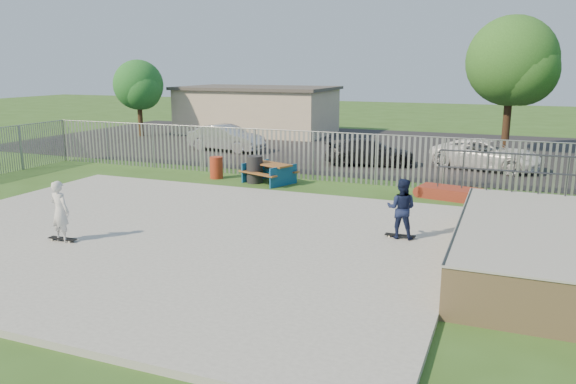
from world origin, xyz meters
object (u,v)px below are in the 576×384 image
at_px(car_silver, 226,138).
at_px(tree_mid, 512,61).
at_px(skater_white, 60,211).
at_px(picnic_table, 269,173).
at_px(tree_left, 138,85).
at_px(trash_bin_red, 216,168).
at_px(funbox, 450,193).
at_px(car_dark, 370,152).
at_px(skater_navy, 401,208).
at_px(trash_bin_grey, 255,169).
at_px(car_white, 487,154).

bearing_deg(car_silver, tree_mid, -64.05).
height_order(car_silver, skater_white, skater_white).
bearing_deg(picnic_table, skater_white, -78.71).
bearing_deg(car_silver, tree_left, 72.72).
height_order(trash_bin_red, tree_left, tree_left).
relative_size(funbox, car_dark, 0.50).
height_order(picnic_table, tree_mid, tree_mid).
height_order(picnic_table, funbox, picnic_table).
distance_m(trash_bin_red, skater_navy, 10.62).
bearing_deg(tree_left, trash_bin_grey, -39.03).
xyz_separation_m(trash_bin_red, tree_left, (-11.63, 10.73, 2.91)).
distance_m(picnic_table, funbox, 7.04).
height_order(funbox, trash_bin_grey, trash_bin_grey).
distance_m(tree_left, tree_mid, 22.73).
bearing_deg(trash_bin_red, tree_left, 137.32).
bearing_deg(car_dark, car_white, -94.69).
relative_size(trash_bin_red, car_dark, 0.21).
relative_size(car_dark, tree_mid, 0.59).
height_order(car_dark, tree_mid, tree_mid).
xyz_separation_m(funbox, trash_bin_grey, (-7.59, -0.08, 0.35)).
distance_m(car_silver, skater_white, 16.83).
bearing_deg(funbox, car_silver, 162.13).
distance_m(car_silver, car_dark, 8.51).
relative_size(car_silver, car_white, 0.89).
distance_m(car_silver, skater_navy, 17.56).
distance_m(car_white, tree_mid, 6.85).
height_order(trash_bin_red, car_dark, car_dark).
xyz_separation_m(funbox, car_white, (0.90, 6.46, 0.50)).
relative_size(tree_left, skater_navy, 3.12).
xyz_separation_m(picnic_table, skater_navy, (6.38, -5.88, 0.54)).
bearing_deg(tree_left, trash_bin_red, -42.68).
bearing_deg(car_dark, funbox, -156.92).
xyz_separation_m(car_silver, car_white, (13.55, -0.58, -0.04)).
height_order(funbox, car_silver, car_silver).
relative_size(tree_left, tree_mid, 0.70).
bearing_deg(picnic_table, car_dark, 84.99).
distance_m(funbox, car_white, 6.54).
bearing_deg(skater_white, car_dark, -98.57).
bearing_deg(trash_bin_grey, picnic_table, 17.27).
relative_size(funbox, trash_bin_grey, 1.96).
distance_m(picnic_table, trash_bin_grey, 0.60).
height_order(car_silver, skater_navy, skater_navy).
distance_m(picnic_table, car_white, 10.18).
xyz_separation_m(trash_bin_grey, car_white, (8.49, 6.54, 0.15)).
bearing_deg(skater_white, skater_navy, -148.12).
xyz_separation_m(car_white, tree_left, (-21.99, 4.41, 2.67)).
xyz_separation_m(trash_bin_grey, tree_mid, (9.15, 11.96, 4.28)).
distance_m(trash_bin_grey, skater_white, 9.34).
bearing_deg(car_silver, skater_navy, -129.77).
xyz_separation_m(car_white, skater_white, (-9.67, -15.80, 0.26)).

